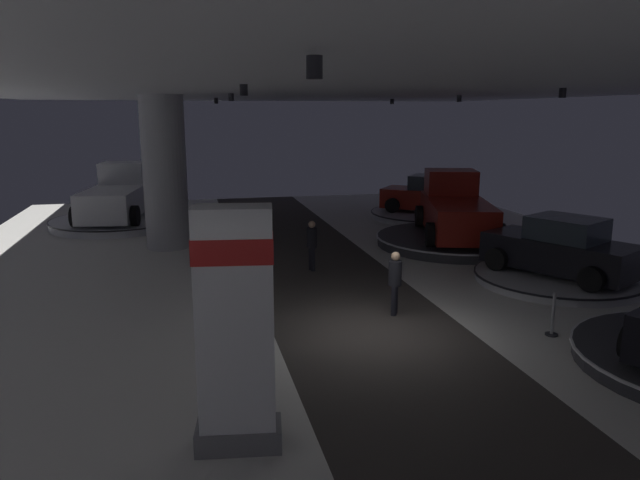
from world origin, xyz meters
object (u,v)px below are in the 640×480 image
(display_platform_deep_right, at_px, (428,214))
(display_car_deep_right, at_px, (429,195))
(pickup_truck_far_right, at_px, (455,210))
(visitor_walking_far, at_px, (312,242))
(visitor_walking_near, at_px, (395,279))
(brand_sign_pylon, at_px, (236,327))
(display_platform_mid_right, at_px, (557,278))
(display_platform_deep_left, at_px, (118,222))
(column_left, at_px, (165,173))
(pickup_truck_deep_left, at_px, (118,196))
(display_platform_far_right, at_px, (455,240))
(display_car_mid_right, at_px, (561,249))

(display_platform_deep_right, relative_size, display_car_deep_right, 1.21)
(pickup_truck_far_right, height_order, visitor_walking_far, pickup_truck_far_right)
(display_platform_deep_right, relative_size, visitor_walking_near, 3.36)
(brand_sign_pylon, distance_m, visitor_walking_near, 6.68)
(display_platform_mid_right, distance_m, visitor_walking_far, 7.37)
(display_platform_mid_right, bearing_deg, display_platform_deep_left, 138.13)
(display_platform_deep_left, relative_size, pickup_truck_far_right, 1.00)
(column_left, xyz_separation_m, brand_sign_pylon, (1.28, -13.93, -0.86))
(display_platform_deep_right, height_order, visitor_walking_far, visitor_walking_far)
(pickup_truck_deep_left, distance_m, visitor_walking_near, 15.95)
(brand_sign_pylon, bearing_deg, column_left, 95.24)
(display_platform_deep_left, distance_m, visitor_walking_near, 15.70)
(display_platform_deep_left, bearing_deg, visitor_walking_near, -60.13)
(pickup_truck_deep_left, relative_size, display_platform_far_right, 0.94)
(brand_sign_pylon, xyz_separation_m, visitor_walking_near, (4.29, 5.02, -0.98))
(display_car_deep_right, xyz_separation_m, display_platform_far_right, (-1.35, -5.68, -0.87))
(display_car_deep_right, relative_size, display_platform_mid_right, 0.93)
(display_platform_far_right, bearing_deg, display_car_deep_right, 76.58)
(column_left, height_order, display_platform_mid_right, column_left)
(display_platform_mid_right, distance_m, display_car_mid_right, 0.88)
(display_platform_far_right, xyz_separation_m, visitor_walking_near, (-4.89, -6.75, 0.71))
(display_car_deep_right, bearing_deg, display_platform_deep_left, 175.23)
(pickup_truck_deep_left, bearing_deg, display_platform_deep_right, -6.00)
(display_car_deep_right, relative_size, visitor_walking_far, 2.78)
(visitor_walking_far, bearing_deg, display_platform_deep_left, 126.37)
(column_left, distance_m, brand_sign_pylon, 14.01)
(display_car_deep_right, relative_size, visitor_walking_near, 2.78)
(display_platform_far_right, height_order, display_car_mid_right, display_car_mid_right)
(column_left, height_order, visitor_walking_far, column_left)
(display_platform_deep_right, relative_size, pickup_truck_deep_left, 0.96)
(column_left, xyz_separation_m, display_platform_mid_right, (11.19, -7.34, -2.61))
(display_car_deep_right, distance_m, display_car_mid_right, 10.92)
(display_platform_deep_right, bearing_deg, display_car_deep_right, -37.86)
(column_left, distance_m, display_platform_deep_right, 12.58)
(display_platform_deep_right, height_order, display_car_deep_right, display_car_deep_right)
(column_left, xyz_separation_m, display_platform_deep_left, (-2.25, 4.70, -2.56))
(display_platform_far_right, distance_m, pickup_truck_far_right, 1.14)
(display_platform_far_right, bearing_deg, display_platform_deep_right, 76.86)
(display_car_deep_right, distance_m, visitor_walking_near, 13.91)
(brand_sign_pylon, height_order, display_platform_mid_right, brand_sign_pylon)
(display_platform_deep_right, relative_size, display_car_mid_right, 1.17)
(column_left, bearing_deg, display_car_deep_right, 16.63)
(display_car_mid_right, bearing_deg, brand_sign_pylon, -146.57)
(display_car_deep_right, height_order, visitor_walking_near, display_car_deep_right)
(pickup_truck_far_right, bearing_deg, display_platform_deep_right, 77.06)
(display_platform_far_right, distance_m, visitor_walking_near, 8.37)
(display_car_deep_right, relative_size, display_platform_far_right, 0.75)
(display_platform_deep_right, bearing_deg, visitor_walking_near, -116.55)
(display_platform_deep_left, height_order, visitor_walking_far, visitor_walking_far)
(display_platform_deep_left, xyz_separation_m, pickup_truck_far_right, (12.80, -6.54, 1.11))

